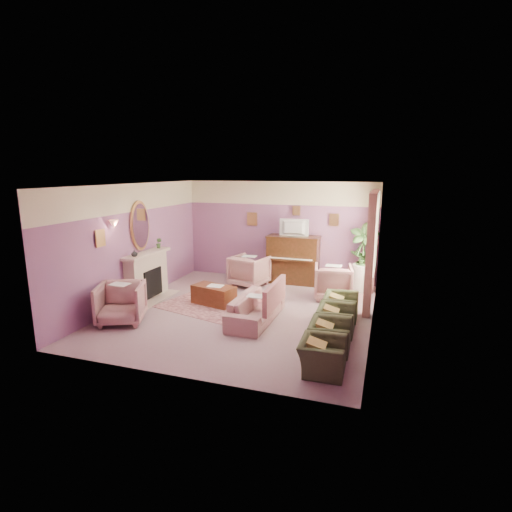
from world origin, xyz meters
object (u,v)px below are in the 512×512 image
(side_table, at_px, (362,278))
(sofa, at_px, (256,303))
(floral_armchair_right, at_px, (333,280))
(olive_chair_d, at_px, (341,302))
(floral_armchair_left, at_px, (249,269))
(olive_chair_a, at_px, (322,351))
(coffee_table, at_px, (214,295))
(television, at_px, (293,226))
(olive_chair_b, at_px, (330,331))
(olive_chair_c, at_px, (336,315))
(piano, at_px, (293,260))
(floral_armchair_front, at_px, (121,301))

(side_table, bearing_deg, sofa, -124.23)
(floral_armchair_right, height_order, olive_chair_d, floral_armchair_right)
(sofa, relative_size, floral_armchair_left, 2.02)
(olive_chair_a, bearing_deg, side_table, 86.38)
(olive_chair_a, bearing_deg, floral_armchair_right, 95.23)
(floral_armchair_right, distance_m, olive_chair_a, 3.78)
(coffee_table, distance_m, olive_chair_a, 3.81)
(television, distance_m, coffee_table, 3.04)
(olive_chair_b, height_order, olive_chair_c, same)
(television, xyz_separation_m, olive_chair_b, (1.60, -3.95, -1.25))
(sofa, bearing_deg, olive_chair_d, 23.18)
(olive_chair_d, bearing_deg, piano, 124.11)
(olive_chair_a, bearing_deg, sofa, 133.66)
(television, distance_m, floral_armchair_right, 1.97)
(floral_armchair_front, xyz_separation_m, olive_chair_c, (4.28, 0.88, -0.12))
(piano, relative_size, floral_armchair_left, 1.51)
(side_table, bearing_deg, olive_chair_a, -93.62)
(floral_armchair_left, relative_size, floral_armchair_right, 1.00)
(television, distance_m, olive_chair_a, 5.18)
(floral_armchair_front, bearing_deg, olive_chair_c, 11.63)
(coffee_table, bearing_deg, olive_chair_d, 0.85)
(sofa, relative_size, floral_armchair_right, 2.02)
(olive_chair_c, relative_size, olive_chair_d, 1.00)
(television, height_order, sofa, television)
(floral_armchair_front, distance_m, side_table, 5.99)
(piano, xyz_separation_m, sofa, (-0.07, -3.07, -0.27))
(floral_armchair_right, relative_size, olive_chair_b, 1.16)
(television, bearing_deg, olive_chair_b, -67.97)
(floral_armchair_left, xyz_separation_m, olive_chair_d, (2.66, -1.70, -0.12))
(olive_chair_a, xyz_separation_m, olive_chair_b, (0.00, 0.82, 0.00))
(floral_armchair_front, relative_size, olive_chair_c, 1.16)
(television, bearing_deg, olive_chair_a, -71.48)
(olive_chair_b, bearing_deg, floral_armchair_right, 96.68)
(olive_chair_d, bearing_deg, coffee_table, -179.15)
(sofa, distance_m, olive_chair_a, 2.41)
(floral_armchair_left, xyz_separation_m, olive_chair_a, (2.66, -4.16, -0.12))
(television, distance_m, floral_armchair_left, 1.67)
(television, height_order, olive_chair_b, television)
(sofa, height_order, olive_chair_b, sofa)
(television, bearing_deg, side_table, -4.31)
(sofa, xyz_separation_m, olive_chair_b, (1.67, -0.93, -0.03))
(olive_chair_a, xyz_separation_m, side_table, (0.29, 4.63, 0.00))
(olive_chair_b, bearing_deg, side_table, 85.60)
(piano, height_order, floral_armchair_front, piano)
(olive_chair_a, distance_m, olive_chair_d, 2.46)
(floral_armchair_left, bearing_deg, sofa, -67.56)
(olive_chair_b, bearing_deg, sofa, 150.93)
(floral_armchair_left, relative_size, side_table, 1.32)
(piano, height_order, television, television)
(coffee_table, height_order, olive_chair_a, olive_chair_a)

